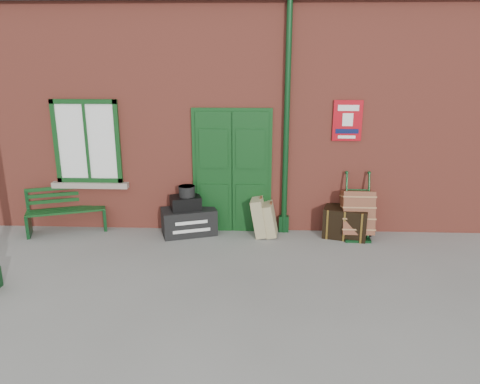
# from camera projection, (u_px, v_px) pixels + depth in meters

# --- Properties ---
(ground) EXTENTS (80.00, 80.00, 0.00)m
(ground) POSITION_uv_depth(u_px,v_px,m) (246.00, 264.00, 7.31)
(ground) COLOR gray
(ground) RESTS_ON ground
(station_building) EXTENTS (10.30, 4.30, 4.36)m
(station_building) POSITION_uv_depth(u_px,v_px,m) (251.00, 102.00, 10.04)
(station_building) COLOR #A64535
(station_building) RESTS_ON ground
(bench) EXTENTS (1.44, 0.86, 0.85)m
(bench) POSITION_uv_depth(u_px,v_px,m) (66.00, 208.00, 8.58)
(bench) COLOR #103B15
(bench) RESTS_ON ground
(houdini_trunk) EXTENTS (1.07, 0.80, 0.48)m
(houdini_trunk) POSITION_uv_depth(u_px,v_px,m) (189.00, 221.00, 8.48)
(houdini_trunk) COLOR black
(houdini_trunk) RESTS_ON ground
(strongbox) EXTENTS (0.62, 0.53, 0.24)m
(strongbox) POSITION_uv_depth(u_px,v_px,m) (186.00, 203.00, 8.38)
(strongbox) COLOR black
(strongbox) RESTS_ON houdini_trunk
(hatbox) EXTENTS (0.36, 0.36, 0.19)m
(hatbox) POSITION_uv_depth(u_px,v_px,m) (187.00, 191.00, 8.32)
(hatbox) COLOR black
(hatbox) RESTS_ON strongbox
(suitcase_back) EXTENTS (0.36, 0.51, 0.71)m
(suitcase_back) POSITION_uv_depth(u_px,v_px,m) (260.00, 216.00, 8.40)
(suitcase_back) COLOR tan
(suitcase_back) RESTS_ON ground
(suitcase_front) EXTENTS (0.33, 0.46, 0.61)m
(suitcase_front) POSITION_uv_depth(u_px,v_px,m) (270.00, 219.00, 8.40)
(suitcase_front) COLOR tan
(suitcase_front) RESTS_ON ground
(porter_trolley) EXTENTS (0.56, 0.61, 1.14)m
(porter_trolley) POSITION_uv_depth(u_px,v_px,m) (357.00, 213.00, 8.28)
(porter_trolley) COLOR #0D3516
(porter_trolley) RESTS_ON ground
(dark_trunk) EXTENTS (0.86, 0.68, 0.54)m
(dark_trunk) POSITION_uv_depth(u_px,v_px,m) (346.00, 222.00, 8.34)
(dark_trunk) COLOR black
(dark_trunk) RESTS_ON ground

